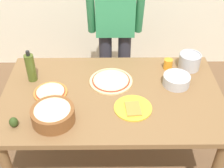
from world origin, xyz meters
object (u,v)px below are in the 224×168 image
(steel_pot, at_px, (190,61))
(cup_orange, at_px, (168,64))
(person_cook, at_px, (115,24))
(popcorn_bowl, at_px, (53,114))
(dining_table, at_px, (112,103))
(pizza_cooked_on_tray, at_px, (50,92))
(avocado, at_px, (14,122))
(pizza_raw_on_board, at_px, (111,81))
(olive_oil_bottle, at_px, (31,68))
(mixing_bowl_steel, at_px, (176,80))
(plate_with_slice, at_px, (133,108))

(steel_pot, xyz_separation_m, cup_orange, (-0.17, -0.01, -0.02))
(person_cook, distance_m, popcorn_bowl, 1.11)
(dining_table, height_order, person_cook, person_cook)
(pizza_cooked_on_tray, relative_size, cup_orange, 2.87)
(avocado, bearing_deg, cup_orange, 30.39)
(popcorn_bowl, relative_size, steel_pot, 1.61)
(cup_orange, bearing_deg, pizza_raw_on_board, -159.44)
(pizza_raw_on_board, relative_size, olive_oil_bottle, 1.28)
(cup_orange, bearing_deg, pizza_cooked_on_tray, -161.28)
(olive_oil_bottle, height_order, steel_pot, olive_oil_bottle)
(mixing_bowl_steel, distance_m, avocado, 1.18)
(pizza_cooked_on_tray, distance_m, plate_with_slice, 0.61)
(cup_orange, bearing_deg, popcorn_bowl, -144.95)
(plate_with_slice, bearing_deg, avocado, -168.64)
(pizza_raw_on_board, relative_size, plate_with_slice, 1.26)
(person_cook, height_order, plate_with_slice, person_cook)
(person_cook, relative_size, plate_with_slice, 6.23)
(mixing_bowl_steel, relative_size, cup_orange, 2.35)
(dining_table, relative_size, person_cook, 0.99)
(avocado, bearing_deg, popcorn_bowl, 10.96)
(pizza_raw_on_board, bearing_deg, popcorn_bowl, -132.22)
(popcorn_bowl, xyz_separation_m, avocado, (-0.24, -0.05, -0.03))
(cup_orange, bearing_deg, mixing_bowl_steel, -82.09)
(pizza_cooked_on_tray, height_order, popcorn_bowl, popcorn_bowl)
(dining_table, bearing_deg, pizza_cooked_on_tray, 178.65)
(plate_with_slice, bearing_deg, mixing_bowl_steel, 38.13)
(dining_table, bearing_deg, mixing_bowl_steel, 12.24)
(olive_oil_bottle, xyz_separation_m, steel_pot, (1.23, 0.15, -0.05))
(dining_table, bearing_deg, avocado, -153.13)
(dining_table, distance_m, pizza_raw_on_board, 0.17)
(popcorn_bowl, xyz_separation_m, olive_oil_bottle, (-0.23, 0.44, 0.05))
(avocado, bearing_deg, person_cook, 58.40)
(plate_with_slice, xyz_separation_m, avocado, (-0.77, -0.15, 0.03))
(cup_orange, height_order, avocado, cup_orange)
(dining_table, xyz_separation_m, olive_oil_bottle, (-0.61, 0.17, 0.20))
(dining_table, bearing_deg, olive_oil_bottle, 163.96)
(dining_table, relative_size, mixing_bowl_steel, 8.00)
(dining_table, distance_m, person_cook, 0.80)
(pizza_raw_on_board, distance_m, cup_orange, 0.49)
(dining_table, distance_m, steel_pot, 0.72)
(olive_oil_bottle, xyz_separation_m, cup_orange, (1.06, 0.14, -0.07))
(person_cook, xyz_separation_m, avocado, (-0.66, -1.07, -0.14))
(olive_oil_bottle, bearing_deg, plate_with_slice, -24.29)
(dining_table, distance_m, mixing_bowl_steel, 0.51)
(dining_table, xyz_separation_m, plate_with_slice, (0.14, -0.16, 0.10))
(popcorn_bowl, xyz_separation_m, steel_pot, (1.00, 0.59, 0.00))
(pizza_raw_on_board, xyz_separation_m, plate_with_slice, (0.15, -0.31, -0.00))
(olive_oil_bottle, distance_m, avocado, 0.50)
(person_cook, xyz_separation_m, steel_pot, (0.59, -0.43, -0.11))
(pizza_cooked_on_tray, xyz_separation_m, olive_oil_bottle, (-0.16, 0.16, 0.10))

